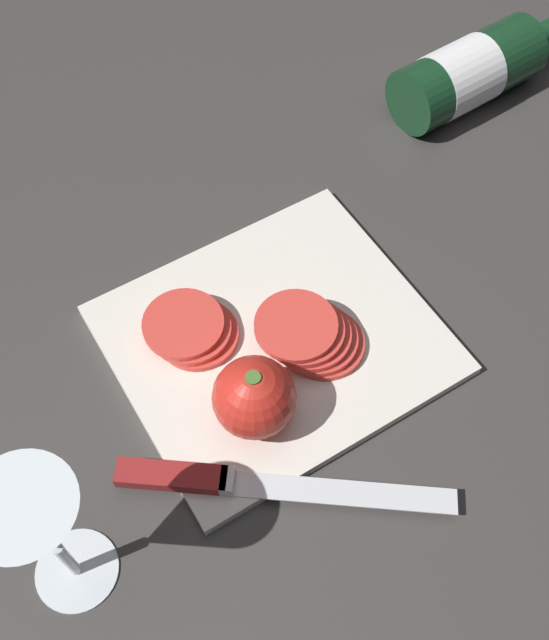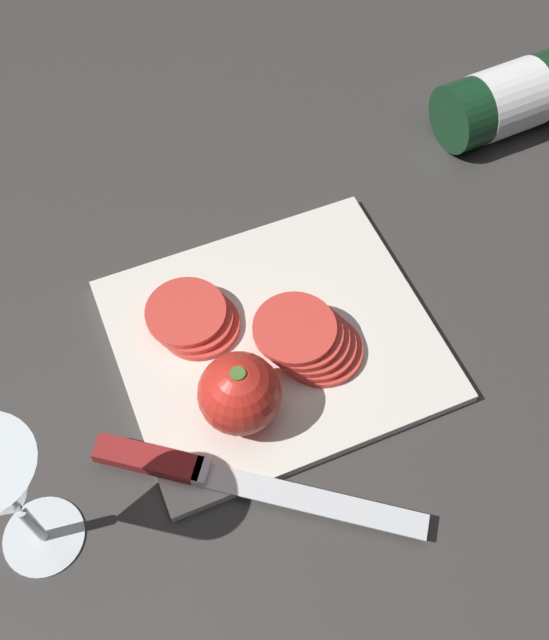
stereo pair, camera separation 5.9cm
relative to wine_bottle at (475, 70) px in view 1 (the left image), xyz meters
The scene contains 8 objects.
ground_plane 0.37m from the wine_bottle, 25.08° to the left, with size 3.00×3.00×0.00m, color #383533.
cutting_board 0.43m from the wine_bottle, 24.50° to the left, with size 0.30×0.27×0.01m.
wine_bottle is the anchor object (origin of this frame).
wine_glass 0.71m from the wine_bottle, 23.47° to the left, with size 0.08×0.08×0.17m.
whole_tomato 0.51m from the wine_bottle, 28.16° to the left, with size 0.07×0.07×0.08m.
knife 0.59m from the wine_bottle, 28.18° to the left, with size 0.25×0.19×0.01m.
tomato_slice_stack_near 0.42m from the wine_bottle, 29.02° to the left, with size 0.10×0.10×0.04m.
tomato_slice_stack_far 0.48m from the wine_bottle, 16.34° to the left, with size 0.09×0.09×0.02m.
Camera 1 is at (0.26, 0.35, 0.64)m, focal length 42.00 mm.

